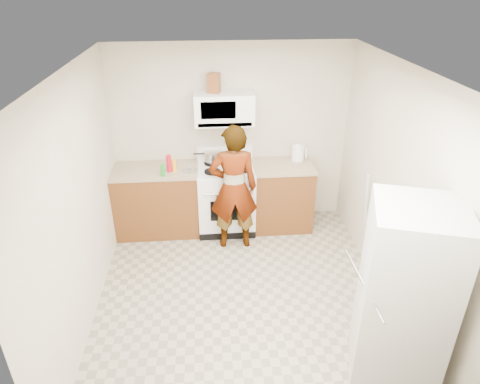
{
  "coord_description": "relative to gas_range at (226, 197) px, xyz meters",
  "views": [
    {
      "loc": [
        -0.34,
        -3.73,
        3.27
      ],
      "look_at": [
        0.02,
        0.55,
        1.03
      ],
      "focal_mm": 32.0,
      "sensor_mm": 36.0,
      "label": 1
    }
  ],
  "objects": [
    {
      "name": "floor",
      "position": [
        0.1,
        -1.48,
        -0.49
      ],
      "size": [
        3.6,
        3.6,
        0.0
      ],
      "primitive_type": "plane",
      "color": "gray",
      "rests_on": "ground"
    },
    {
      "name": "back_wall",
      "position": [
        0.1,
        0.31,
        0.76
      ],
      "size": [
        3.2,
        0.02,
        2.5
      ],
      "primitive_type": "cube",
      "color": "beige",
      "rests_on": "floor"
    },
    {
      "name": "right_wall",
      "position": [
        1.69,
        -1.48,
        0.76
      ],
      "size": [
        0.02,
        3.6,
        2.5
      ],
      "primitive_type": "cube",
      "color": "beige",
      "rests_on": "floor"
    },
    {
      "name": "cabinet_left",
      "position": [
        -0.94,
        0.01,
        -0.04
      ],
      "size": [
        1.12,
        0.62,
        0.9
      ],
      "primitive_type": "cube",
      "color": "brown",
      "rests_on": "floor"
    },
    {
      "name": "counter_left",
      "position": [
        -0.94,
        0.01,
        0.43
      ],
      "size": [
        1.14,
        0.64,
        0.03
      ],
      "primitive_type": "cube",
      "color": "#9E836B",
      "rests_on": "cabinet_left"
    },
    {
      "name": "cabinet_right",
      "position": [
        0.78,
        0.01,
        -0.04
      ],
      "size": [
        0.8,
        0.62,
        0.9
      ],
      "primitive_type": "cube",
      "color": "brown",
      "rests_on": "floor"
    },
    {
      "name": "counter_right",
      "position": [
        0.78,
        0.01,
        0.43
      ],
      "size": [
        0.82,
        0.64,
        0.03
      ],
      "primitive_type": "cube",
      "color": "#9E836B",
      "rests_on": "cabinet_right"
    },
    {
      "name": "gas_range",
      "position": [
        0.0,
        0.0,
        0.0
      ],
      "size": [
        0.76,
        0.65,
        1.13
      ],
      "color": "white",
      "rests_on": "floor"
    },
    {
      "name": "microwave",
      "position": [
        0.0,
        0.13,
        1.21
      ],
      "size": [
        0.76,
        0.38,
        0.4
      ],
      "primitive_type": "cube",
      "color": "white",
      "rests_on": "back_wall"
    },
    {
      "name": "person",
      "position": [
        0.08,
        -0.45,
        0.35
      ],
      "size": [
        0.61,
        0.4,
        1.67
      ],
      "primitive_type": "imported",
      "rotation": [
        0.0,
        0.0,
        3.15
      ],
      "color": "tan",
      "rests_on": "floor"
    },
    {
      "name": "fridge",
      "position": [
        1.35,
        -2.58,
        0.36
      ],
      "size": [
        0.88,
        0.88,
        1.7
      ],
      "primitive_type": "cube",
      "rotation": [
        0.0,
        0.0,
        -0.31
      ],
      "color": "white",
      "rests_on": "floor"
    },
    {
      "name": "kettle",
      "position": [
        1.01,
        0.15,
        0.55
      ],
      "size": [
        0.19,
        0.19,
        0.2
      ],
      "primitive_type": "cylinder",
      "rotation": [
        0.0,
        0.0,
        -0.17
      ],
      "color": "white",
      "rests_on": "counter_right"
    },
    {
      "name": "jug",
      "position": [
        -0.12,
        0.15,
        1.53
      ],
      "size": [
        0.18,
        0.18,
        0.24
      ],
      "primitive_type": "cube",
      "rotation": [
        0.0,
        0.0,
        -0.34
      ],
      "color": "brown",
      "rests_on": "microwave"
    },
    {
      "name": "saucepan",
      "position": [
        -0.16,
        0.18,
        0.53
      ],
      "size": [
        0.32,
        0.32,
        0.13
      ],
      "primitive_type": "cylinder",
      "rotation": [
        0.0,
        0.0,
        0.39
      ],
      "color": "#B3B3B8",
      "rests_on": "gas_range"
    },
    {
      "name": "tray",
      "position": [
        0.11,
        -0.06,
        0.47
      ],
      "size": [
        0.25,
        0.16,
        0.05
      ],
      "primitive_type": "cube",
      "rotation": [
        0.0,
        0.0,
        -0.01
      ],
      "color": "white",
      "rests_on": "gas_range"
    },
    {
      "name": "bottle_spray",
      "position": [
        -0.74,
        -0.08,
        0.56
      ],
      "size": [
        0.09,
        0.09,
        0.22
      ],
      "primitive_type": "cylinder",
      "rotation": [
        0.0,
        0.0,
        0.36
      ],
      "color": "red",
      "rests_on": "counter_left"
    },
    {
      "name": "bottle_hot_sauce",
      "position": [
        -0.67,
        -0.08,
        0.53
      ],
      "size": [
        0.05,
        0.05,
        0.16
      ],
      "primitive_type": "cylinder",
      "rotation": [
        0.0,
        0.0,
        0.02
      ],
      "color": "orange",
      "rests_on": "counter_left"
    },
    {
      "name": "bottle_green_cap",
      "position": [
        -0.81,
        -0.22,
        0.53
      ],
      "size": [
        0.06,
        0.06,
        0.16
      ],
      "primitive_type": "cylinder",
      "rotation": [
        0.0,
        0.0,
        0.14
      ],
      "color": "#18841F",
      "rests_on": "counter_left"
    },
    {
      "name": "pot_lid",
      "position": [
        -0.48,
        -0.08,
        0.46
      ],
      "size": [
        0.22,
        0.22,
        0.01
      ],
      "primitive_type": "cylinder",
      "rotation": [
        0.0,
        0.0,
        -0.02
      ],
      "color": "white",
      "rests_on": "counter_left"
    },
    {
      "name": "broom",
      "position": [
        1.69,
        -0.8,
        0.1
      ],
      "size": [
        0.18,
        0.2,
        1.16
      ],
      "primitive_type": "cylinder",
      "rotation": [
        0.14,
        -0.14,
        0.04
      ],
      "color": "silver",
      "rests_on": "floor"
    }
  ]
}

